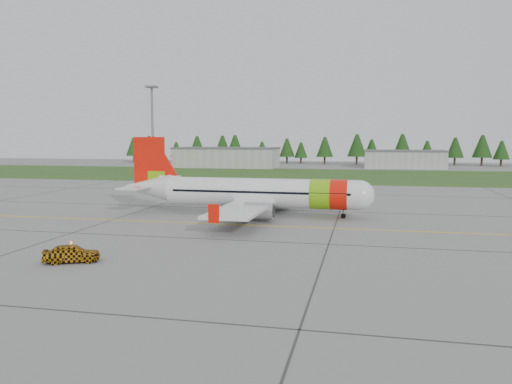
# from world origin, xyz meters

# --- Properties ---
(ground) EXTENTS (320.00, 320.00, 0.00)m
(ground) POSITION_xyz_m (0.00, 0.00, 0.00)
(ground) COLOR gray
(ground) RESTS_ON ground
(aircraft) EXTENTS (31.04, 28.49, 9.41)m
(aircraft) POSITION_xyz_m (0.15, 14.98, 2.71)
(aircraft) COLOR silver
(aircraft) RESTS_ON ground
(follow_me_car) EXTENTS (1.95, 2.07, 4.09)m
(follow_me_car) POSITION_xyz_m (-8.38, -10.42, 2.05)
(follow_me_car) COLOR orange
(follow_me_car) RESTS_ON ground
(service_van) EXTENTS (2.02, 1.96, 4.84)m
(service_van) POSITION_xyz_m (-29.33, 56.21, 2.42)
(service_van) COLOR silver
(service_van) RESTS_ON ground
(grass_strip) EXTENTS (320.00, 50.00, 0.03)m
(grass_strip) POSITION_xyz_m (0.00, 82.00, 0.01)
(grass_strip) COLOR #30561E
(grass_strip) RESTS_ON ground
(taxi_guideline) EXTENTS (120.00, 0.25, 0.02)m
(taxi_guideline) POSITION_xyz_m (0.00, 8.00, 0.01)
(taxi_guideline) COLOR gold
(taxi_guideline) RESTS_ON ground
(hangar_west) EXTENTS (32.00, 14.00, 6.00)m
(hangar_west) POSITION_xyz_m (-30.00, 110.00, 3.00)
(hangar_west) COLOR #A8A8A3
(hangar_west) RESTS_ON ground
(hangar_east) EXTENTS (24.00, 12.00, 5.20)m
(hangar_east) POSITION_xyz_m (25.00, 118.00, 2.60)
(hangar_east) COLOR #A8A8A3
(hangar_east) RESTS_ON ground
(floodlight_mast) EXTENTS (0.50, 0.50, 20.00)m
(floodlight_mast) POSITION_xyz_m (-32.00, 58.00, 10.00)
(floodlight_mast) COLOR slate
(floodlight_mast) RESTS_ON ground
(treeline) EXTENTS (160.00, 8.00, 10.00)m
(treeline) POSITION_xyz_m (0.00, 138.00, 5.00)
(treeline) COLOR #1C3F14
(treeline) RESTS_ON ground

